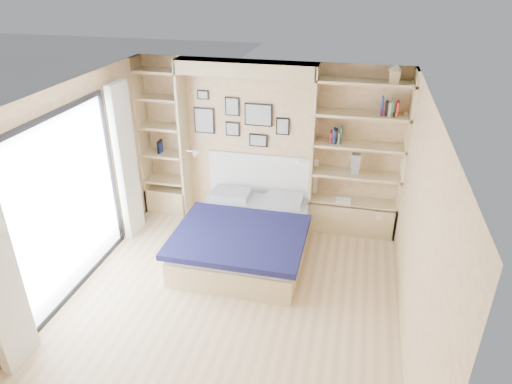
# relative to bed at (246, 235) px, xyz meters

# --- Properties ---
(ground) EXTENTS (4.50, 4.50, 0.00)m
(ground) POSITION_rel_bed_xyz_m (0.08, -1.15, -0.28)
(ground) COLOR #D9B387
(ground) RESTS_ON ground
(room_shell) EXTENTS (4.50, 4.50, 4.50)m
(room_shell) POSITION_rel_bed_xyz_m (-0.31, 0.37, 0.80)
(room_shell) COLOR #E0B783
(room_shell) RESTS_ON ground
(bed) EXTENTS (1.73, 2.16, 1.07)m
(bed) POSITION_rel_bed_xyz_m (0.00, 0.00, 0.00)
(bed) COLOR tan
(bed) RESTS_ON ground
(photo_gallery) EXTENTS (1.48, 0.02, 0.82)m
(photo_gallery) POSITION_rel_bed_xyz_m (-0.37, 1.07, 1.33)
(photo_gallery) COLOR black
(photo_gallery) RESTS_ON ground
(reading_lamps) EXTENTS (1.92, 0.12, 0.15)m
(reading_lamps) POSITION_rel_bed_xyz_m (-0.22, 0.85, 0.82)
(reading_lamps) COLOR silver
(reading_lamps) RESTS_ON ground
(shelf_decor) EXTENTS (3.52, 0.23, 2.03)m
(shelf_decor) POSITION_rel_bed_xyz_m (1.31, 0.92, 1.44)
(shelf_decor) COLOR #A51E1E
(shelf_decor) RESTS_ON ground
(deck_chair) EXTENTS (0.71, 0.92, 0.81)m
(deck_chair) POSITION_rel_bed_xyz_m (-3.42, -0.00, 0.11)
(deck_chair) COLOR tan
(deck_chair) RESTS_ON ground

